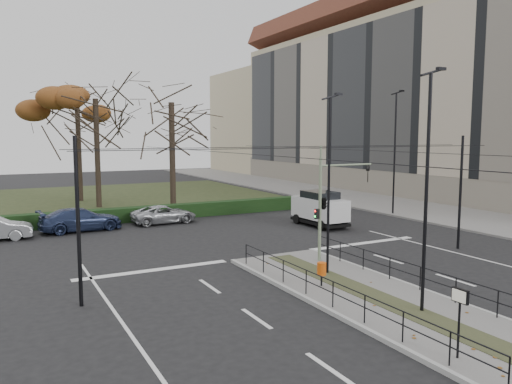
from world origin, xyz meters
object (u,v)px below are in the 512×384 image
litter_bin (322,269)px  rust_tree (77,107)px  info_panel (460,304)px  streetlamp_median_near (427,190)px  traffic_light (325,201)px  white_van (320,208)px  parked_car_third (81,219)px  parked_car_fourth (164,214)px  streetlamp_sidewalk (395,151)px  streetlamp_median_far (329,183)px  bare_tree_near (171,111)px  bare_tree_center (96,107)px

litter_bin → rust_tree: 32.84m
info_panel → streetlamp_median_near: 4.44m
traffic_light → streetlamp_median_near: 7.42m
streetlamp_median_near → white_van: 16.93m
parked_car_third → parked_car_fourth: parked_car_third is taller
streetlamp_sidewalk → parked_car_third: streetlamp_sidewalk is taller
traffic_light → litter_bin: 4.69m
streetlamp_median_far → rust_tree: size_ratio=0.69×
info_panel → streetlamp_sidewalk: size_ratio=0.20×
litter_bin → bare_tree_near: bare_tree_near is taller
white_van → info_panel: bearing=-114.8°
litter_bin → streetlamp_sidewalk: 20.31m
streetlamp_sidewalk → bare_tree_near: bearing=149.7°
streetlamp_median_near → streetlamp_median_far: (-0.05, 5.28, -0.22)m
traffic_light → streetlamp_median_near: streetlamp_median_near is taller
litter_bin → bare_tree_near: (0.99, 20.98, 7.06)m
litter_bin → bare_tree_near: bearing=87.3°
bare_tree_center → litter_bin: bearing=-82.6°
traffic_light → bare_tree_near: 18.39m
info_panel → parked_car_third: info_panel is taller
streetlamp_median_far → bare_tree_center: bare_tree_center is taller
streetlamp_sidewalk → parked_car_third: size_ratio=1.83×
streetlamp_median_near → parked_car_fourth: 21.61m
rust_tree → bare_tree_near: size_ratio=1.00×
streetlamp_median_near → rust_tree: size_ratio=0.72×
streetlamp_sidewalk → parked_car_third: 22.73m
litter_bin → white_van: size_ratio=0.21×
bare_tree_near → streetlamp_median_far: bearing=-89.1°
streetlamp_median_near → streetlamp_sidewalk: streetlamp_sidewalk is taller
streetlamp_median_near → parked_car_fourth: size_ratio=1.82×
white_van → streetlamp_sidewalk: bearing=8.4°
rust_tree → streetlamp_median_far: bearing=-79.7°
parked_car_fourth → bare_tree_center: bearing=12.5°
parked_car_third → bare_tree_center: size_ratio=0.43×
streetlamp_sidewalk → streetlamp_median_far: bearing=-141.8°
info_panel → streetlamp_sidewalk: (16.03, 19.46, 3.20)m
bare_tree_near → bare_tree_center: bearing=127.8°
litter_bin → parked_car_fourth: (-0.91, 17.29, -0.19)m
traffic_light → parked_car_third: (-8.93, 13.69, -2.23)m
streetlamp_median_far → parked_car_fourth: bearing=97.9°
white_van → rust_tree: bearing=121.0°
bare_tree_center → bare_tree_near: bare_tree_center is taller
streetlamp_sidewalk → white_van: size_ratio=2.12×
traffic_light → bare_tree_center: bare_tree_center is taller
traffic_light → streetlamp_sidewalk: 16.01m
streetlamp_median_near → bare_tree_near: bearing=90.8°
info_panel → streetlamp_median_near: bearing=58.0°
rust_tree → traffic_light: bearing=-76.7°
info_panel → bare_tree_center: bare_tree_center is taller
streetlamp_sidewalk → litter_bin: bearing=-141.0°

